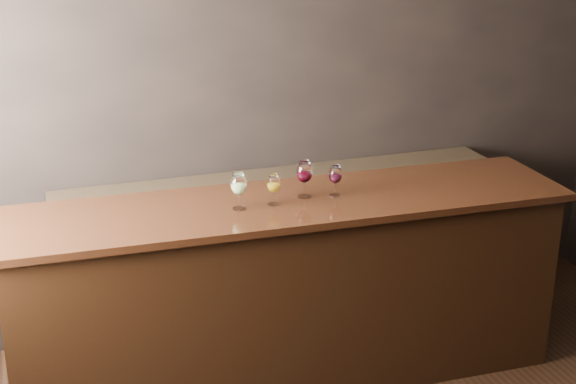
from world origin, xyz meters
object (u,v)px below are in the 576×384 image
object	(u,v)px
back_bar_shelf	(283,251)
glass_red_b	(335,175)
glass_white	(239,185)
glass_red_a	(305,173)
glass_amber	(273,184)
bar_counter	(289,295)

from	to	relation	value
back_bar_shelf	glass_red_b	bearing A→B (deg)	-81.48
glass_white	glass_red_a	bearing A→B (deg)	8.48
glass_white	glass_amber	world-z (taller)	glass_white
back_bar_shelf	glass_white	bearing A→B (deg)	-125.33
glass_red_a	glass_amber	bearing A→B (deg)	-164.52
glass_red_a	glass_red_b	bearing A→B (deg)	-11.33
glass_amber	bar_counter	bearing A→B (deg)	15.50
bar_counter	glass_red_b	xyz separation A→B (m)	(0.27, -0.01, 0.69)
glass_amber	glass_white	bearing A→B (deg)	-178.89
bar_counter	glass_red_b	world-z (taller)	glass_red_b
glass_amber	glass_red_b	world-z (taller)	glass_red_b
back_bar_shelf	glass_red_a	bearing A→B (deg)	-97.08
back_bar_shelf	glass_red_b	distance (m)	0.96
glass_white	glass_red_a	size ratio (longest dim) A/B	0.97
glass_red_b	glass_red_a	bearing A→B (deg)	168.67
glass_red_b	back_bar_shelf	bearing A→B (deg)	98.52
glass_red_a	glass_red_b	world-z (taller)	glass_red_a
back_bar_shelf	glass_white	world-z (taller)	glass_white
bar_counter	back_bar_shelf	bearing A→B (deg)	76.69
glass_red_a	glass_red_b	distance (m)	0.17
back_bar_shelf	glass_red_a	xyz separation A→B (m)	(-0.07, -0.60, 0.73)
bar_counter	glass_amber	xyz separation A→B (m)	(-0.10, -0.03, 0.69)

